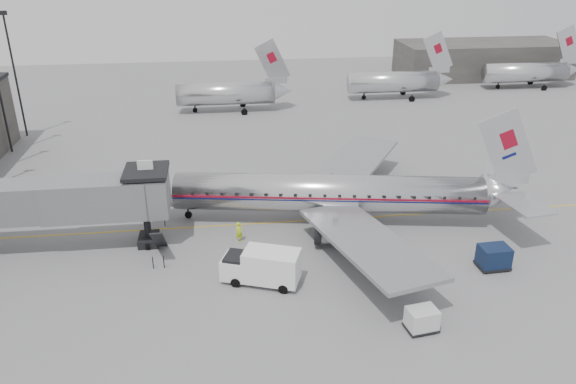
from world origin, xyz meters
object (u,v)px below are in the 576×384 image
(baggage_cart_white, at_px, (422,319))
(ramp_worker, at_px, (239,232))
(baggage_cart_navy, at_px, (494,257))
(airliner, at_px, (336,193))
(service_van, at_px, (262,266))

(baggage_cart_white, distance_m, ramp_worker, 16.99)
(baggage_cart_navy, xyz_separation_m, ramp_worker, (-18.84, 6.51, -0.09))
(baggage_cart_navy, bearing_deg, ramp_worker, 158.20)
(airliner, xyz_separation_m, baggage_cart_navy, (10.25, -9.17, -1.70))
(service_van, height_order, baggage_cart_navy, service_van)
(baggage_cart_navy, height_order, ramp_worker, baggage_cart_navy)
(baggage_cart_navy, distance_m, baggage_cart_white, 10.23)
(airliner, distance_m, baggage_cart_white, 15.95)
(service_van, xyz_separation_m, baggage_cart_navy, (17.49, -0.21, -0.42))
(airliner, distance_m, service_van, 11.59)
(baggage_cart_white, height_order, ramp_worker, ramp_worker)
(baggage_cart_white, xyz_separation_m, ramp_worker, (-10.94, 13.00, 0.05))
(baggage_cart_navy, xyz_separation_m, baggage_cart_white, (-7.90, -6.49, -0.14))
(airliner, relative_size, ramp_worker, 19.12)
(baggage_cart_navy, bearing_deg, baggage_cart_white, -143.33)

